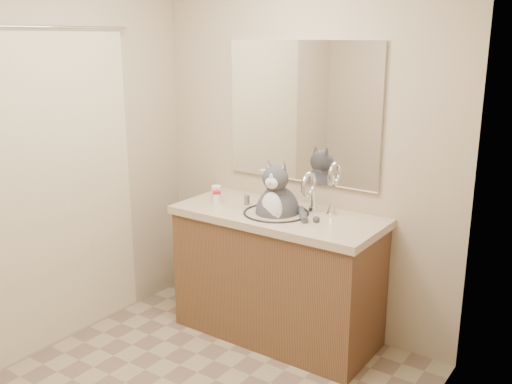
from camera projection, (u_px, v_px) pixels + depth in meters
room at (170, 192)px, 2.73m from camera, size 2.22×2.52×2.42m
vanity at (277, 272)px, 3.69m from camera, size 1.34×0.59×1.12m
mirror at (301, 113)px, 3.64m from camera, size 1.10×0.02×0.90m
shower_curtain at (54, 189)px, 3.43m from camera, size 0.02×1.30×1.93m
cat at (277, 210)px, 3.58m from camera, size 0.44×0.35×0.55m
pill_bottle_redcap at (217, 197)px, 3.75m from camera, size 0.06×0.06×0.09m
pill_bottle_orange at (216, 194)px, 3.82m from camera, size 0.08×0.08×0.11m
grey_canister at (247, 200)px, 3.74m from camera, size 0.04×0.04×0.06m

